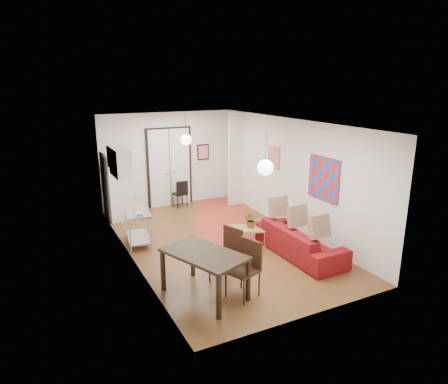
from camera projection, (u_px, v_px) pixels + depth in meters
name	position (u px, v px, depth m)	size (l,w,h in m)	color
floor	(219.00, 243.00, 9.72)	(7.00, 7.00, 0.00)	brown
ceiling	(218.00, 123.00, 8.94)	(4.20, 7.00, 0.02)	white
wall_back	(169.00, 160.00, 12.34)	(4.20, 0.02, 2.90)	silver
wall_front	(315.00, 235.00, 6.32)	(4.20, 0.02, 2.90)	silver
wall_left	(129.00, 196.00, 8.42)	(0.02, 7.00, 2.90)	silver
wall_right	(292.00, 176.00, 10.24)	(0.02, 7.00, 2.90)	silver
double_doors	(170.00, 168.00, 12.37)	(1.44, 0.06, 2.50)	white
stub_partition	(236.00, 160.00, 12.32)	(0.50, 0.10, 2.90)	silver
wall_cabinet	(120.00, 162.00, 9.66)	(0.35, 1.00, 0.70)	white
painting_popart	(324.00, 179.00, 9.10)	(0.05, 1.00, 1.00)	red
painting_abstract	(274.00, 157.00, 10.82)	(0.05, 0.50, 0.60)	beige
poster_back	(203.00, 152.00, 12.77)	(0.40, 0.03, 0.50)	red
print_left	(109.00, 157.00, 10.01)	(0.03, 0.44, 0.54)	#A37044
pendant_back	(186.00, 140.00, 10.83)	(0.30, 0.30, 0.80)	white
pendant_front	(265.00, 168.00, 7.39)	(0.30, 0.30, 0.80)	white
kilim_rug	(224.00, 219.00, 11.32)	(1.58, 4.20, 0.01)	#AE412B
sofa	(300.00, 241.00, 8.95)	(2.34, 0.91, 0.68)	maroon
coffee_table	(248.00, 230.00, 9.57)	(1.03, 0.83, 0.40)	tan
potted_plant	(251.00, 220.00, 9.55)	(0.35, 0.31, 0.39)	#396D31
kitchen_counter	(138.00, 223.00, 9.52)	(0.69, 1.16, 0.84)	silver
bowl	(140.00, 213.00, 9.18)	(0.20, 0.20, 0.05)	white
soap_bottle	(134.00, 204.00, 9.63)	(0.08, 0.08, 0.17)	teal
fridge	(118.00, 186.00, 11.19)	(0.68, 0.68, 1.93)	white
dining_table	(204.00, 258.00, 7.14)	(1.37, 1.74, 0.84)	black
dining_chair_near	(223.00, 249.00, 7.83)	(0.64, 0.78, 1.04)	#351F11
dining_chair_far	(240.00, 264.00, 7.23)	(0.64, 0.78, 1.04)	#351F11
black_side_chair	(179.00, 191.00, 12.45)	(0.43, 0.43, 0.85)	black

